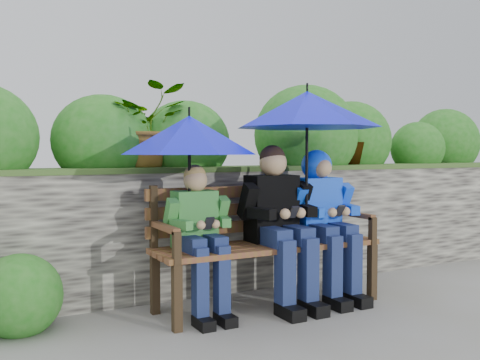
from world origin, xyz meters
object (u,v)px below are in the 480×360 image
boy_middle (279,217)px  boy_right (324,210)px  boy_left (200,231)px  park_bench (263,236)px  umbrella_right (307,110)px  umbrella_left (189,135)px

boy_middle → boy_right: size_ratio=1.03×
boy_left → boy_middle: (0.64, -0.01, 0.06)m
boy_middle → boy_right: bearing=2.3°
boy_left → park_bench: bearing=7.7°
boy_left → umbrella_right: umbrella_right is taller
boy_left → umbrella_left: bearing=133.3°
boy_right → umbrella_left: 1.25m
umbrella_left → boy_middle: bearing=-5.7°
boy_middle → umbrella_right: umbrella_right is taller
umbrella_left → umbrella_right: size_ratio=0.87×
park_bench → boy_middle: boy_middle is taller
umbrella_left → umbrella_right: (0.93, -0.08, 0.21)m
boy_left → boy_middle: bearing=-1.3°
boy_middle → umbrella_left: umbrella_left is taller
park_bench → boy_right: 0.54m
boy_right → boy_middle: bearing=-177.7°
boy_right → umbrella_right: bearing=-170.7°
boy_left → umbrella_right: bearing=-1.9°
park_bench → boy_right: boy_right is taller
park_bench → boy_middle: 0.19m
boy_left → boy_right: bearing=0.1°
umbrella_left → umbrella_right: umbrella_right is taller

